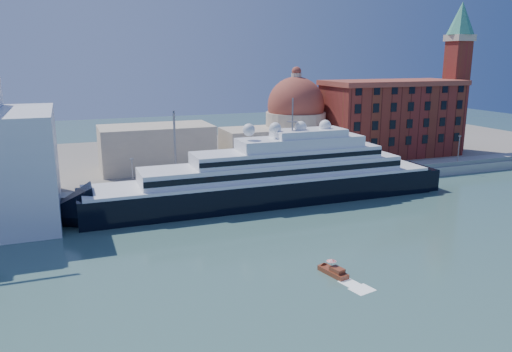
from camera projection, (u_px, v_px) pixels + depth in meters
name	position (u px, v px, depth m)	size (l,w,h in m)	color
ground	(321.00, 234.00, 92.74)	(400.00, 400.00, 0.00)	#345B58
quay	(256.00, 185.00, 123.34)	(180.00, 10.00, 2.50)	gray
land	(210.00, 156.00, 160.64)	(260.00, 72.00, 2.00)	slate
quay_fence	(263.00, 182.00, 118.82)	(180.00, 0.10, 1.20)	slate
superyacht	(256.00, 183.00, 111.09)	(91.19, 12.64, 27.25)	black
service_barge	(117.00, 216.00, 100.51)	(13.12, 5.92, 2.85)	white
water_taxi	(334.00, 271.00, 75.29)	(2.85, 5.50, 2.49)	maroon
warehouse	(391.00, 118.00, 154.86)	(43.00, 19.00, 23.25)	maroon
campanile	(457.00, 68.00, 159.73)	(8.40, 8.40, 47.00)	maroon
church	(247.00, 132.00, 144.86)	(66.00, 18.00, 25.50)	beige
lamp_posts	(207.00, 156.00, 115.37)	(120.80, 2.40, 18.00)	slate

